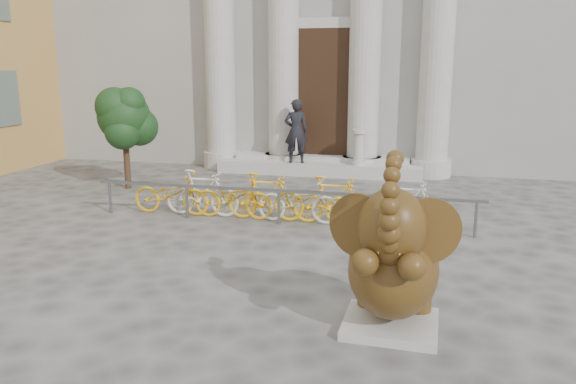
% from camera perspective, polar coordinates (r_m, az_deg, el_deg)
% --- Properties ---
extents(ground, '(80.00, 80.00, 0.00)m').
position_cam_1_polar(ground, '(8.02, -9.30, -10.66)').
color(ground, '#474442').
rests_on(ground, ground).
extents(entrance_steps, '(6.00, 1.20, 0.36)m').
position_cam_1_polar(entrance_steps, '(16.69, 3.23, 2.49)').
color(entrance_steps, '#A8A59E').
rests_on(entrance_steps, ground).
extents(elephant_statue, '(1.52, 1.68, 2.26)m').
position_cam_1_polar(elephant_statue, '(6.87, 10.60, -7.43)').
color(elephant_statue, '#A8A59E').
rests_on(elephant_statue, ground).
extents(bike_rack, '(8.00, 0.53, 1.00)m').
position_cam_1_polar(bike_rack, '(11.54, -0.70, -0.56)').
color(bike_rack, slate).
rests_on(bike_rack, ground).
extents(tree, '(1.51, 1.38, 2.63)m').
position_cam_1_polar(tree, '(14.99, -16.26, 7.20)').
color(tree, '#332114').
rests_on(tree, ground).
extents(pedestrian, '(0.76, 0.59, 1.85)m').
position_cam_1_polar(pedestrian, '(16.34, 0.82, 6.20)').
color(pedestrian, black).
rests_on(pedestrian, entrance_steps).
extents(balustrade_post, '(0.42, 0.42, 1.02)m').
position_cam_1_polar(balustrade_post, '(16.12, 7.19, 4.38)').
color(balustrade_post, '#A8A59E').
rests_on(balustrade_post, entrance_steps).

